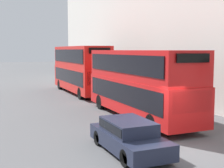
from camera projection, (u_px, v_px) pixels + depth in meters
ground_plane at (169, 148)px, 13.13m from camera, size 200.00×200.00×0.00m
bus_leading at (139, 81)px, 18.78m from camera, size 2.59×10.33×4.10m
bus_second_in_queue at (80, 68)px, 29.61m from camera, size 2.59×10.50×4.45m
car_dark_sedan at (129, 135)px, 12.56m from camera, size 1.82×4.32×1.31m
pedestrian at (157, 97)px, 22.57m from camera, size 0.36×0.36×1.60m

